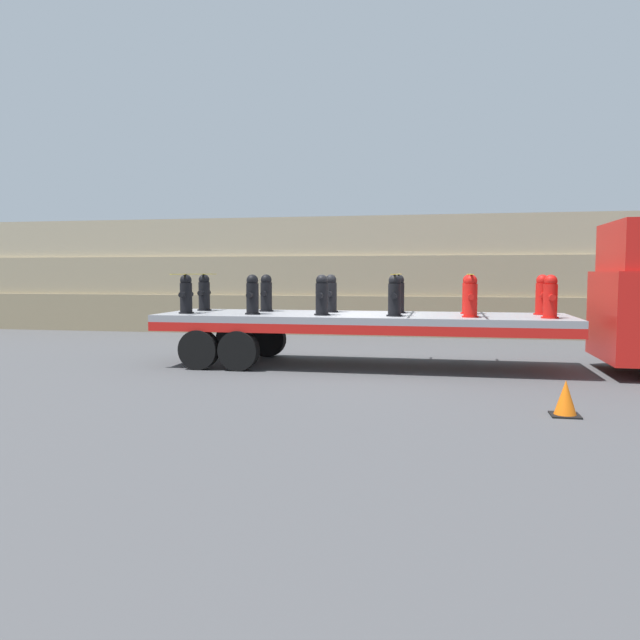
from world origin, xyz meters
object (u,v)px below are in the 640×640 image
at_px(fire_hydrant_red_far_4, 469,295).
at_px(fire_hydrant_red_far_5, 542,295).
at_px(fire_hydrant_black_near_0, 186,294).
at_px(fire_hydrant_red_near_5, 550,297).
at_px(fire_hydrant_black_far_1, 266,293).
at_px(fire_hydrant_black_far_2, 331,294).
at_px(fire_hydrant_black_near_2, 322,295).
at_px(fire_hydrant_black_far_3, 398,294).
at_px(fire_hydrant_red_near_4, 471,297).
at_px(flatbed_trailer, 336,323).
at_px(fire_hydrant_black_far_0, 204,293).
at_px(traffic_cone, 565,399).
at_px(fire_hydrant_black_near_3, 395,296).
at_px(fire_hydrant_black_near_1, 252,295).

xyz_separation_m(fire_hydrant_red_far_4, fire_hydrant_red_far_5, (1.59, 0.00, 0.00)).
xyz_separation_m(fire_hydrant_black_near_0, fire_hydrant_red_near_5, (7.94, 0.00, 0.00)).
bearing_deg(fire_hydrant_black_far_1, fire_hydrant_red_far_5, 0.00).
distance_m(fire_hydrant_black_near_0, fire_hydrant_red_far_4, 6.45).
height_order(fire_hydrant_black_far_2, fire_hydrant_red_far_4, same).
relative_size(fire_hydrant_black_near_0, fire_hydrant_black_far_2, 1.00).
height_order(fire_hydrant_black_near_2, fire_hydrant_black_far_2, same).
xyz_separation_m(fire_hydrant_black_far_2, fire_hydrant_red_far_4, (3.18, 0.00, 0.00)).
bearing_deg(fire_hydrant_black_far_3, fire_hydrant_black_near_0, -166.91).
bearing_deg(fire_hydrant_red_near_5, fire_hydrant_red_near_4, 180.00).
distance_m(fire_hydrant_black_far_3, fire_hydrant_red_near_4, 1.94).
distance_m(flatbed_trailer, fire_hydrant_black_far_1, 2.00).
relative_size(fire_hydrant_black_far_0, fire_hydrant_red_far_5, 1.00).
distance_m(fire_hydrant_black_far_2, fire_hydrant_red_near_4, 3.36).
xyz_separation_m(fire_hydrant_red_near_5, fire_hydrant_red_far_5, (0.00, 1.11, 0.00)).
bearing_deg(fire_hydrant_black_near_0, fire_hydrant_black_far_0, 90.00).
distance_m(fire_hydrant_black_far_3, fire_hydrant_red_far_4, 1.59).
bearing_deg(fire_hydrant_red_near_4, flatbed_trailer, 169.41).
relative_size(fire_hydrant_black_far_2, fire_hydrant_black_far_3, 1.00).
distance_m(fire_hydrant_red_near_5, traffic_cone, 4.04).
bearing_deg(fire_hydrant_black_far_1, traffic_cone, -39.19).
distance_m(fire_hydrant_black_far_0, fire_hydrant_red_near_4, 6.45).
height_order(fire_hydrant_black_near_3, traffic_cone, fire_hydrant_black_near_3).
bearing_deg(fire_hydrant_black_near_3, fire_hydrant_black_near_0, 180.00).
relative_size(flatbed_trailer, fire_hydrant_red_near_5, 10.23).
xyz_separation_m(fire_hydrant_red_near_5, traffic_cone, (-0.35, -3.78, -1.36)).
bearing_deg(fire_hydrant_black_far_1, flatbed_trailer, -17.08).
distance_m(fire_hydrant_black_far_2, fire_hydrant_red_far_5, 4.76).
distance_m(flatbed_trailer, fire_hydrant_black_near_3, 1.62).
relative_size(flatbed_trailer, fire_hydrant_black_far_2, 10.23).
xyz_separation_m(fire_hydrant_red_far_5, traffic_cone, (-0.35, -4.89, -1.36)).
distance_m(fire_hydrant_black_near_3, fire_hydrant_red_near_4, 1.59).
bearing_deg(fire_hydrant_black_near_2, fire_hydrant_black_near_0, 180.00).
bearing_deg(fire_hydrant_black_near_2, fire_hydrant_red_near_5, 0.00).
bearing_deg(fire_hydrant_red_far_4, fire_hydrant_red_near_5, -34.90).
distance_m(fire_hydrant_black_near_1, fire_hydrant_red_far_4, 4.89).
bearing_deg(fire_hydrant_black_near_0, fire_hydrant_red_near_5, 0.00).
height_order(fire_hydrant_black_far_1, fire_hydrant_black_near_2, same).
height_order(fire_hydrant_black_near_1, fire_hydrant_black_far_2, same).
height_order(fire_hydrant_black_far_0, traffic_cone, fire_hydrant_black_far_0).
xyz_separation_m(fire_hydrant_black_far_3, fire_hydrant_red_near_5, (3.18, -1.11, 0.00)).
height_order(fire_hydrant_black_far_3, traffic_cone, fire_hydrant_black_far_3).
height_order(fire_hydrant_black_near_0, fire_hydrant_red_near_5, same).
bearing_deg(fire_hydrant_red_near_5, fire_hydrant_red_far_4, 145.10).
xyz_separation_m(flatbed_trailer, fire_hydrant_red_far_5, (4.55, 0.55, 0.65)).
relative_size(fire_hydrant_black_near_3, fire_hydrant_black_far_3, 1.00).
relative_size(fire_hydrant_black_far_2, fire_hydrant_red_near_4, 1.00).
relative_size(fire_hydrant_black_near_2, fire_hydrant_black_near_3, 1.00).
relative_size(fire_hydrant_black_near_1, fire_hydrant_black_near_2, 1.00).
height_order(fire_hydrant_black_near_0, traffic_cone, fire_hydrant_black_near_0).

